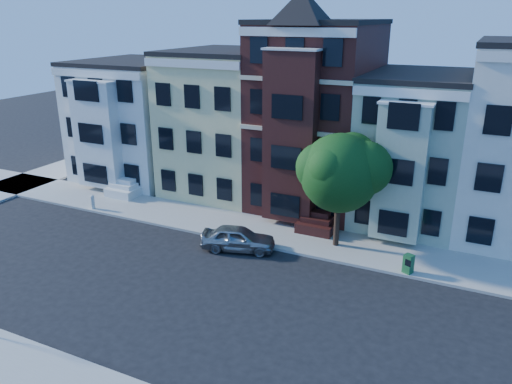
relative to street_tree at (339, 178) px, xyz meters
The scene contains 10 objects.
ground 9.62m from the street_tree, 114.44° to the right, with size 120.00×120.00×0.00m, color black.
far_sidewalk 5.43m from the street_tree, behind, with size 60.00×4.00×0.15m, color #9E9B93.
house_white 19.73m from the street_tree, 160.47° to the left, with size 8.00×9.00×9.00m, color white.
house_yellow 12.51m from the street_tree, 148.10° to the left, with size 7.00×9.00×10.00m, color beige.
house_brown 7.73m from the street_tree, 118.59° to the left, with size 7.00×9.00×12.00m, color #371311.
house_green 7.21m from the street_tree, 66.21° to the left, with size 6.00×9.00×9.00m, color #A2B196.
street_tree is the anchor object (origin of this frame).
parked_car 6.55m from the street_tree, 150.98° to the right, with size 1.67×4.15×1.41m, color #939599.
newspaper_box 5.75m from the street_tree, 20.59° to the right, with size 0.45×0.40×1.00m, color #1E5E31.
fire_hydrant 16.99m from the street_tree, behind, with size 0.27×0.27×0.77m, color beige.
Camera 1 is at (10.61, -17.41, 12.51)m, focal length 35.00 mm.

